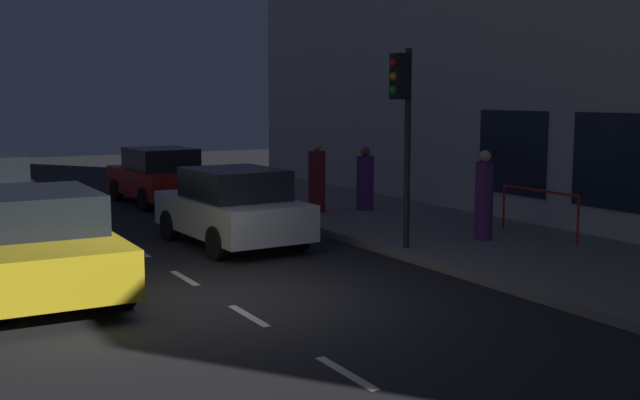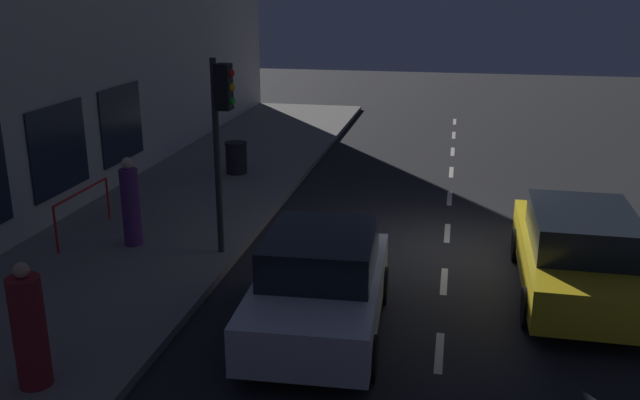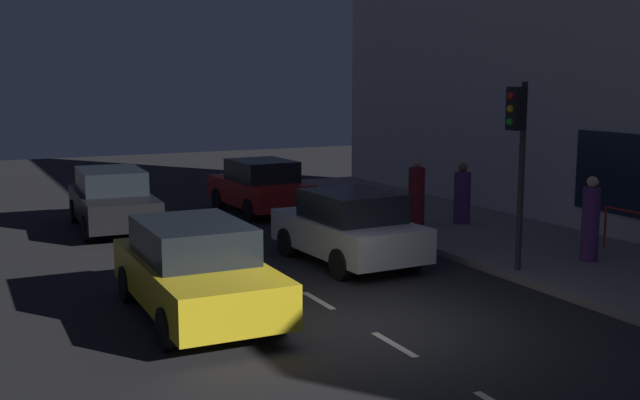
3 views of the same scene
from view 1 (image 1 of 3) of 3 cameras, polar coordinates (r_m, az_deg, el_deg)
name	(u,v)px [view 1 (image 1 of 3)]	position (r m, az deg, el deg)	size (l,w,h in m)	color
ground_plane	(221,300)	(11.94, -7.18, -7.19)	(60.00, 60.00, 0.00)	#232326
sidewalk	(530,254)	(15.34, 15.01, -3.80)	(4.50, 32.00, 0.15)	gray
building_facade	(634,28)	(16.99, 21.81, 11.50)	(0.65, 32.00, 8.72)	beige
lane_centre_line	(249,316)	(11.05, -5.20, -8.35)	(0.12, 27.20, 0.01)	beige
traffic_light	(403,107)	(14.77, 6.01, 6.75)	(0.47, 0.32, 3.75)	#2D2D30
parked_car_0	(232,207)	(16.01, -6.37, -0.52)	(2.08, 3.93, 1.58)	silver
parked_car_1	(160,176)	(22.59, -11.55, 1.72)	(2.05, 3.95, 1.58)	red
parked_car_2	(42,242)	(12.83, -19.52, -2.91)	(1.99, 4.53, 1.58)	gold
pedestrian_0	(317,180)	(19.61, -0.23, 1.43)	(0.59, 0.59, 1.72)	maroon
pedestrian_1	(484,198)	(16.10, 11.80, 0.12)	(0.40, 0.40, 1.80)	#5B2D70
pedestrian_2	(365,181)	(19.98, 3.29, 1.36)	(0.50, 0.50, 1.61)	#5B2D70
red_railing	(539,202)	(16.74, 15.61, -0.11)	(0.05, 2.13, 0.97)	red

